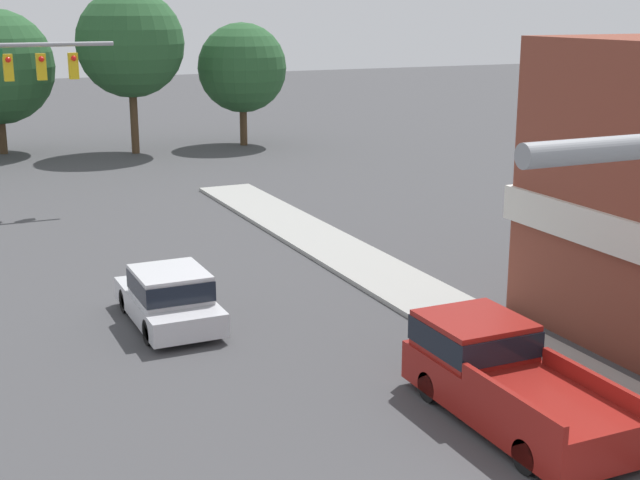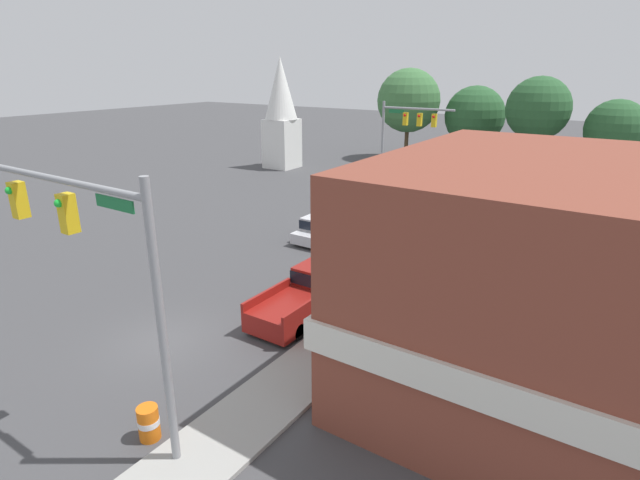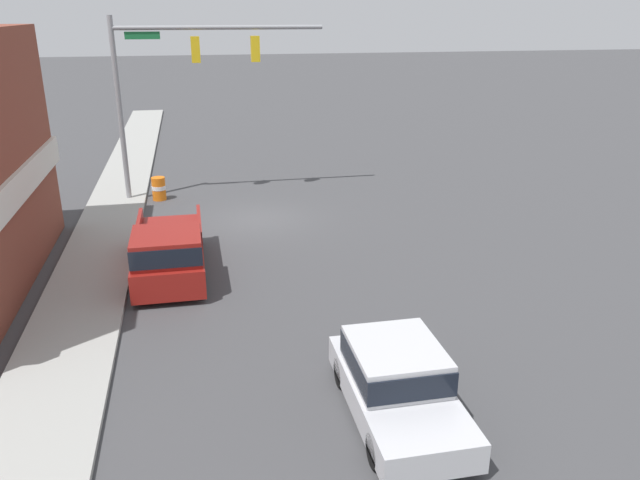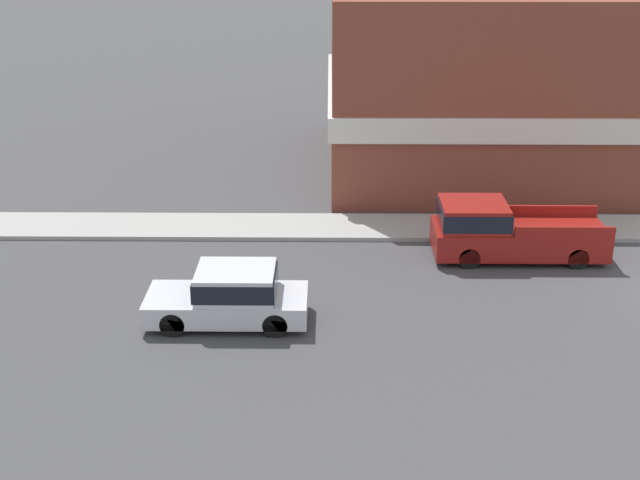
# 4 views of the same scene
# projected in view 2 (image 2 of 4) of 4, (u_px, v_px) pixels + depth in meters

# --- Properties ---
(ground_plane) EXTENTS (200.00, 200.00, 0.00)m
(ground_plane) POSITION_uv_depth(u_px,v_px,m) (163.00, 342.00, 19.06)
(ground_plane) COLOR #424244
(sidewalk_curb) EXTENTS (2.40, 60.00, 0.14)m
(sidewalk_curb) POSITION_uv_depth(u_px,v_px,m) (281.00, 391.00, 16.05)
(sidewalk_curb) COLOR #9E9E99
(sidewalk_curb) RESTS_ON ground
(near_signal_assembly) EXTENTS (8.79, 0.49, 7.71)m
(near_signal_assembly) POSITION_uv_depth(u_px,v_px,m) (86.00, 243.00, 12.85)
(near_signal_assembly) COLOR gray
(near_signal_assembly) RESTS_ON ground
(far_signal_assembly) EXTENTS (6.34, 0.49, 7.19)m
(far_signal_assembly) POSITION_uv_depth(u_px,v_px,m) (405.00, 126.00, 41.83)
(far_signal_assembly) COLOR gray
(far_signal_assembly) RESTS_ON ground
(car_lead) EXTENTS (1.93, 4.32, 1.52)m
(car_lead) POSITION_uv_depth(u_px,v_px,m) (323.00, 227.00, 30.02)
(car_lead) COLOR black
(car_lead) RESTS_ON ground
(pickup_truck_parked) EXTENTS (2.09, 5.38, 1.81)m
(pickup_truck_parked) POSITION_uv_depth(u_px,v_px,m) (310.00, 292.00, 21.15)
(pickup_truck_parked) COLOR black
(pickup_truck_parked) RESTS_ON ground
(construction_barrel) EXTENTS (0.61, 0.61, 1.02)m
(construction_barrel) POSITION_uv_depth(u_px,v_px,m) (149.00, 423.00, 13.96)
(construction_barrel) COLOR orange
(construction_barrel) RESTS_ON ground
(corner_brick_building) EXTENTS (13.28, 11.61, 7.44)m
(corner_brick_building) POSITION_uv_depth(u_px,v_px,m) (605.00, 296.00, 14.49)
(corner_brick_building) COLOR brown
(corner_brick_building) RESTS_ON ground
(church_steeple) EXTENTS (3.28, 3.28, 10.97)m
(church_steeple) POSITION_uv_depth(u_px,v_px,m) (281.00, 111.00, 50.25)
(church_steeple) COLOR white
(church_steeple) RESTS_ON ground
(backdrop_tree_left_far) EXTENTS (6.89, 6.89, 9.87)m
(backdrop_tree_left_far) POSITION_uv_depth(u_px,v_px,m) (409.00, 101.00, 54.90)
(backdrop_tree_left_far) COLOR #4C3823
(backdrop_tree_left_far) RESTS_ON ground
(backdrop_tree_left_mid) EXTENTS (6.41, 6.41, 8.10)m
(backdrop_tree_left_mid) POSITION_uv_depth(u_px,v_px,m) (475.00, 116.00, 54.05)
(backdrop_tree_left_mid) COLOR #4C3823
(backdrop_tree_left_mid) RESTS_ON ground
(backdrop_tree_center) EXTENTS (6.01, 6.01, 9.18)m
(backdrop_tree_center) POSITION_uv_depth(u_px,v_px,m) (538.00, 109.00, 47.69)
(backdrop_tree_center) COLOR #4C3823
(backdrop_tree_center) RESTS_ON ground
(backdrop_tree_right_mid) EXTENTS (5.29, 5.29, 7.27)m
(backdrop_tree_right_mid) POSITION_uv_depth(u_px,v_px,m) (615.00, 129.00, 44.94)
(backdrop_tree_right_mid) COLOR #4C3823
(backdrop_tree_right_mid) RESTS_ON ground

